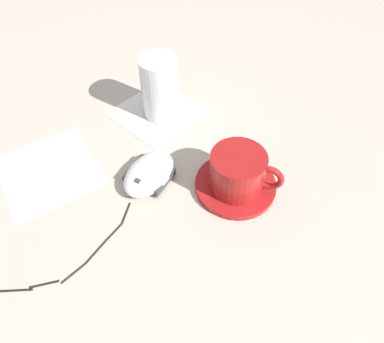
% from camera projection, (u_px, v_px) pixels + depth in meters
% --- Properties ---
extents(ground_plane, '(3.00, 3.00, 0.00)m').
position_uv_depth(ground_plane, '(163.00, 161.00, 0.65)').
color(ground_plane, '#B2A899').
extents(saucer, '(0.13, 0.13, 0.01)m').
position_uv_depth(saucer, '(235.00, 185.00, 0.61)').
color(saucer, maroon).
rests_on(saucer, ground).
extents(coffee_cup, '(0.09, 0.12, 0.06)m').
position_uv_depth(coffee_cup, '(239.00, 171.00, 0.58)').
color(coffee_cup, maroon).
rests_on(coffee_cup, saucer).
extents(computer_mouse, '(0.11, 0.08, 0.03)m').
position_uv_depth(computer_mouse, '(149.00, 174.00, 0.62)').
color(computer_mouse, silver).
rests_on(computer_mouse, ground).
extents(mouse_cable, '(0.25, 0.13, 0.00)m').
position_uv_depth(mouse_cable, '(55.00, 264.00, 0.53)').
color(mouse_cable, black).
rests_on(mouse_cable, ground).
extents(napkin_under_glass, '(0.17, 0.17, 0.00)m').
position_uv_depth(napkin_under_glass, '(158.00, 112.00, 0.74)').
color(napkin_under_glass, silver).
rests_on(napkin_under_glass, ground).
extents(drinking_glass, '(0.07, 0.07, 0.12)m').
position_uv_depth(drinking_glass, '(160.00, 87.00, 0.69)').
color(drinking_glass, silver).
rests_on(drinking_glass, napkin_under_glass).
extents(napkin_spare, '(0.21, 0.21, 0.00)m').
position_uv_depth(napkin_spare, '(48.00, 171.00, 0.64)').
color(napkin_spare, white).
rests_on(napkin_spare, ground).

